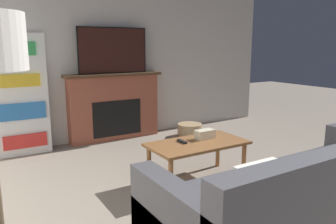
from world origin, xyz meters
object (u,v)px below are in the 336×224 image
object	(u,v)px
fireplace	(114,106)
couch	(302,205)
coffee_table	(197,147)
bookshelf	(20,95)
tv	(113,51)
storage_basket	(190,130)

from	to	relation	value
fireplace	couch	size ratio (longest dim) A/B	0.66
coffee_table	bookshelf	size ratio (longest dim) A/B	0.66
tv	fireplace	bearing A→B (deg)	90.00
fireplace	storage_basket	size ratio (longest dim) A/B	3.80
fireplace	bookshelf	xyz separation A→B (m)	(-1.37, -0.02, 0.29)
couch	bookshelf	size ratio (longest dim) A/B	1.43
bookshelf	coffee_table	bearing A→B (deg)	-53.56
couch	coffee_table	distance (m)	1.36
coffee_table	storage_basket	world-z (taller)	coffee_table
fireplace	tv	bearing A→B (deg)	-90.00
fireplace	tv	size ratio (longest dim) A/B	1.40
tv	bookshelf	distance (m)	1.49
tv	coffee_table	xyz separation A→B (m)	(0.13, -2.03, -1.02)
tv	couch	size ratio (longest dim) A/B	0.47
fireplace	coffee_table	xyz separation A→B (m)	(0.13, -2.05, -0.15)
couch	bookshelf	world-z (taller)	bookshelf
fireplace	coffee_table	distance (m)	2.06
fireplace	coffee_table	world-z (taller)	fireplace
tv	coffee_table	size ratio (longest dim) A/B	1.02
fireplace	storage_basket	xyz separation A→B (m)	(1.13, -0.49, -0.43)
tv	coffee_table	world-z (taller)	tv
coffee_table	bookshelf	xyz separation A→B (m)	(-1.50, 2.03, 0.44)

